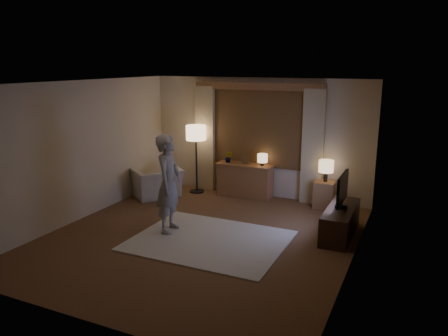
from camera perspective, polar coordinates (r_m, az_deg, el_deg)
The scene contains 13 objects.
room at distance 7.60m, azimuth -1.50°, elevation 1.64°, with size 5.04×5.54×2.64m.
rug at distance 7.42m, azimuth -1.91°, elevation -9.43°, with size 2.50×2.00×0.02m, color beige.
sideboard at distance 9.68m, azimuth 2.75°, elevation -1.72°, with size 1.20×0.40×0.70m, color brown.
picture_frame at distance 9.57m, azimuth 2.78°, elevation 0.87°, with size 0.16×0.02×0.20m, color brown.
plant at distance 9.72m, azimuth 0.60°, elevation 1.38°, with size 0.17×0.13×0.30m, color #999999.
table_lamp_sideboard at distance 9.41m, azimuth 5.05°, elevation 1.23°, with size 0.22×0.22×0.30m.
floor_lamp at distance 9.81m, azimuth -3.67°, elevation 4.13°, with size 0.45×0.45×1.54m.
armchair at distance 9.78m, azimuth -8.83°, elevation -1.87°, with size 1.00×0.87×0.65m, color #BFB79D.
side_table at distance 9.17m, azimuth 13.00°, elevation -3.42°, with size 0.40×0.40×0.56m, color brown.
table_lamp_side at distance 9.01m, azimuth 13.20°, elevation 0.16°, with size 0.30×0.30×0.44m.
tv_stand at distance 7.81m, azimuth 14.94°, elevation -6.79°, with size 0.45×1.40×0.50m, color black.
tv at distance 7.63m, azimuth 15.19°, elevation -2.71°, with size 0.20×0.83×0.60m.
person at distance 7.58m, azimuth -7.22°, elevation -2.04°, with size 0.63×0.41×1.72m, color #9E9991.
Camera 1 is at (3.30, -6.16, 2.92)m, focal length 35.00 mm.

